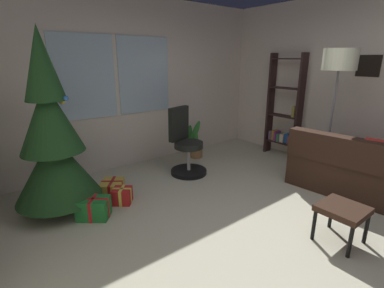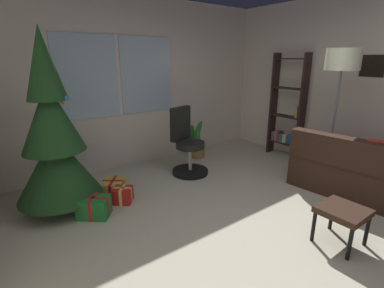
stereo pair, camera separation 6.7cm
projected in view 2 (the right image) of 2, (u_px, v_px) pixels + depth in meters
ground_plane at (274, 242)px, 2.87m from camera, size 4.84×5.61×0.10m
wall_back_with_windows at (138, 83)px, 4.64m from camera, size 4.84×0.12×2.68m
footstool at (343, 214)px, 2.68m from camera, size 0.40×0.40×0.38m
holiday_tree at (54, 140)px, 3.18m from camera, size 0.94×0.94×2.55m
gift_box_red at (123, 195)px, 3.53m from camera, size 0.30×0.30×0.20m
gift_box_green at (94, 207)px, 3.21m from camera, size 0.42×0.40×0.24m
gift_box_gold at (113, 187)px, 3.78m from camera, size 0.41×0.42×0.19m
office_chair at (187, 148)px, 4.37m from camera, size 0.56×0.56×1.03m
bookshelf at (287, 113)px, 5.04m from camera, size 0.18×0.64×1.83m
floor_lamp at (342, 67)px, 3.73m from camera, size 0.44×0.44×1.86m
potted_plant at (196, 142)px, 5.11m from camera, size 0.33×0.42×0.71m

